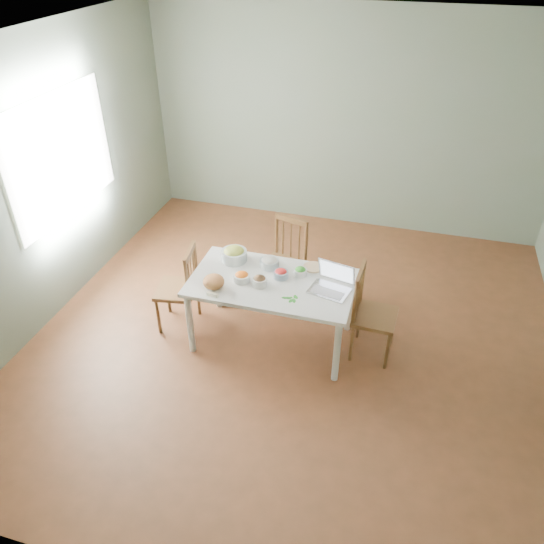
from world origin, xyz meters
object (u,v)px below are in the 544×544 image
(bowl_squash, at_px, (234,254))
(laptop, at_px, (330,281))
(bread_boule, at_px, (214,282))
(chair_far, at_px, (282,264))
(chair_left, at_px, (176,287))
(dining_table, at_px, (272,311))
(chair_right, at_px, (375,315))

(bowl_squash, bearing_deg, laptop, -14.47)
(bread_boule, bearing_deg, chair_far, 65.67)
(chair_left, bearing_deg, laptop, 80.94)
(dining_table, height_order, laptop, laptop)
(dining_table, bearing_deg, bowl_squash, 152.16)
(dining_table, distance_m, laptop, 0.71)
(chair_left, height_order, laptop, laptop)
(bowl_squash, xyz_separation_m, laptop, (0.97, -0.25, 0.05))
(chair_right, height_order, bread_boule, chair_right)
(dining_table, distance_m, chair_right, 0.96)
(chair_right, xyz_separation_m, laptop, (-0.42, -0.10, 0.36))
(chair_right, distance_m, bread_boule, 1.49)
(bread_boule, bearing_deg, chair_right, 12.63)
(chair_left, relative_size, chair_right, 0.98)
(chair_left, distance_m, laptop, 1.54)
(bowl_squash, bearing_deg, chair_left, -154.27)
(chair_right, bearing_deg, dining_table, 97.83)
(chair_left, distance_m, bread_boule, 0.63)
(chair_right, bearing_deg, laptop, 106.13)
(bread_boule, height_order, bowl_squash, bowl_squash)
(dining_table, bearing_deg, laptop, -1.77)
(chair_far, bearing_deg, bowl_squash, -116.49)
(chair_left, bearing_deg, dining_table, 81.93)
(chair_right, distance_m, laptop, 0.57)
(dining_table, distance_m, bowl_squash, 0.66)
(dining_table, xyz_separation_m, bread_boule, (-0.47, -0.24, 0.41))
(chair_right, bearing_deg, bread_boule, 105.43)
(chair_far, bearing_deg, laptop, -32.00)
(dining_table, bearing_deg, chair_left, -178.99)
(bread_boule, distance_m, bowl_squash, 0.47)
(dining_table, relative_size, chair_left, 1.67)
(bowl_squash, distance_m, laptop, 1.01)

